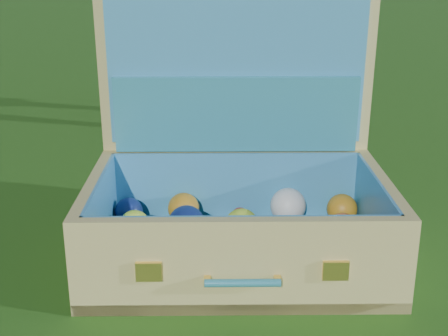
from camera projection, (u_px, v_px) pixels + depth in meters
The scene contains 3 objects.
ground at pixel (259, 228), 1.61m from camera, with size 60.00×60.00×0.00m, color #215114.
stray_ball at pixel (96, 268), 1.32m from camera, with size 0.08×0.08×0.08m, color teal.
suitcase at pixel (235, 176), 1.45m from camera, with size 0.80×0.69×0.65m.
Camera 1 is at (-0.62, -1.34, 0.68)m, focal length 50.00 mm.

